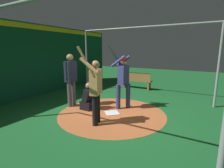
# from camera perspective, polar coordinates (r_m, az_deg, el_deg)

# --- Properties ---
(ground_plane) EXTENTS (26.86, 26.86, 0.00)m
(ground_plane) POSITION_cam_1_polar(r_m,az_deg,el_deg) (5.56, -0.00, -9.65)
(ground_plane) COLOR #195B28
(dirt_circle) EXTENTS (3.37, 3.37, 0.01)m
(dirt_circle) POSITION_cam_1_polar(r_m,az_deg,el_deg) (5.56, -0.00, -9.62)
(dirt_circle) COLOR #B76033
(dirt_circle) RESTS_ON ground
(home_plate) EXTENTS (0.59, 0.59, 0.01)m
(home_plate) POSITION_cam_1_polar(r_m,az_deg,el_deg) (5.56, -0.00, -9.53)
(home_plate) COLOR white
(home_plate) RESTS_ON dirt_circle
(batter) EXTENTS (0.68, 0.49, 2.13)m
(batter) POSITION_cam_1_polar(r_m,az_deg,el_deg) (5.76, 3.71, 2.31)
(batter) COLOR navy
(batter) RESTS_ON ground
(catcher) EXTENTS (0.58, 0.40, 0.92)m
(catcher) POSITION_cam_1_polar(r_m,az_deg,el_deg) (5.85, -7.69, -4.97)
(catcher) COLOR black
(catcher) RESTS_ON ground
(umpire) EXTENTS (0.23, 0.49, 1.84)m
(umpire) POSITION_cam_1_polar(r_m,az_deg,el_deg) (6.18, -13.52, 2.22)
(umpire) COLOR #4C4C51
(umpire) RESTS_ON ground
(visitor) EXTENTS (0.55, 0.58, 2.08)m
(visitor) POSITION_cam_1_polar(r_m,az_deg,el_deg) (4.52, -5.50, -1.37)
(visitor) COLOR black
(visitor) RESTS_ON ground
(back_wall) EXTENTS (0.22, 10.86, 3.07)m
(back_wall) POSITION_cam_1_polar(r_m,az_deg,el_deg) (8.03, -25.95, 7.05)
(back_wall) COLOR #0F472D
(back_wall) RESTS_ON ground
(cage_frame) EXTENTS (5.70, 4.71, 2.92)m
(cage_frame) POSITION_cam_1_polar(r_m,az_deg,el_deg) (5.19, -0.00, 12.06)
(cage_frame) COLOR gray
(cage_frame) RESTS_ON ground
(bench) EXTENTS (1.58, 0.36, 0.85)m
(bench) POSITION_cam_1_polar(r_m,az_deg,el_deg) (8.95, 8.08, 1.22)
(bench) COLOR olive
(bench) RESTS_ON ground
(baseball_0) EXTENTS (0.07, 0.07, 0.07)m
(baseball_0) POSITION_cam_1_polar(r_m,az_deg,el_deg) (6.10, 6.25, -7.37)
(baseball_0) COLOR white
(baseball_0) RESTS_ON dirt_circle
(baseball_1) EXTENTS (0.07, 0.07, 0.07)m
(baseball_1) POSITION_cam_1_polar(r_m,az_deg,el_deg) (6.37, -3.97, -6.50)
(baseball_1) COLOR white
(baseball_1) RESTS_ON dirt_circle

